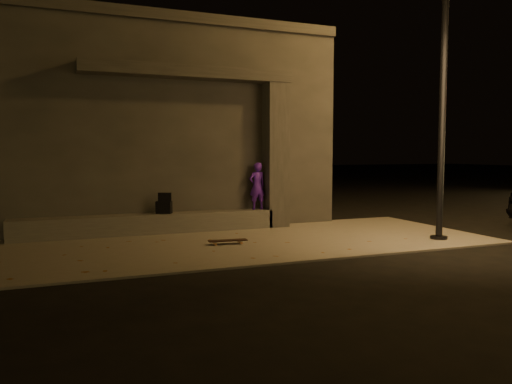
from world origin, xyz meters
name	(u,v)px	position (x,y,z in m)	size (l,w,h in m)	color
ground	(273,263)	(0.00, 0.00, 0.00)	(120.00, 120.00, 0.00)	black
sidewalk	(235,243)	(0.00, 2.00, 0.02)	(11.00, 4.40, 0.04)	slate
building	(149,128)	(-1.00, 6.49, 2.61)	(9.00, 5.10, 5.22)	#33312F
ledge	(149,224)	(-1.50, 3.75, 0.27)	(6.00, 0.55, 0.45)	#4E4C47
column	(276,155)	(1.70, 3.75, 1.84)	(0.55, 0.55, 3.60)	#33312F
canopy	(189,73)	(-0.50, 3.80, 3.78)	(5.00, 0.70, 0.28)	#33312F
skateboarder	(257,186)	(1.20, 3.75, 1.08)	(0.43, 0.28, 1.18)	#511CBA
backpack	(164,206)	(-1.15, 3.75, 0.66)	(0.41, 0.35, 0.50)	black
skateboard	(228,241)	(-0.24, 1.77, 0.11)	(0.81, 0.27, 0.09)	black
street_lamp_0	(444,59)	(4.24, 0.69, 3.89)	(0.36, 0.36, 6.83)	black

